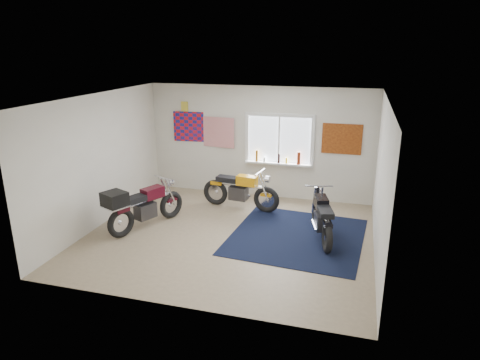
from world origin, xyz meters
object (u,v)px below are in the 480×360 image
(yellow_triumph, at_px, (240,191))
(black_chrome_bike, at_px, (322,218))
(maroon_tourer, at_px, (141,206))
(navy_rug, at_px, (297,236))

(yellow_triumph, distance_m, black_chrome_bike, 2.24)
(black_chrome_bike, xyz_separation_m, maroon_tourer, (-3.56, -0.58, 0.09))
(black_chrome_bike, relative_size, maroon_tourer, 0.97)
(yellow_triumph, relative_size, maroon_tourer, 1.03)
(yellow_triumph, xyz_separation_m, maroon_tourer, (-1.62, -1.68, 0.09))
(yellow_triumph, height_order, black_chrome_bike, yellow_triumph)
(yellow_triumph, bearing_deg, black_chrome_bike, -22.27)
(yellow_triumph, height_order, maroon_tourer, maroon_tourer)
(navy_rug, relative_size, yellow_triumph, 1.39)
(navy_rug, bearing_deg, black_chrome_bike, 10.94)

